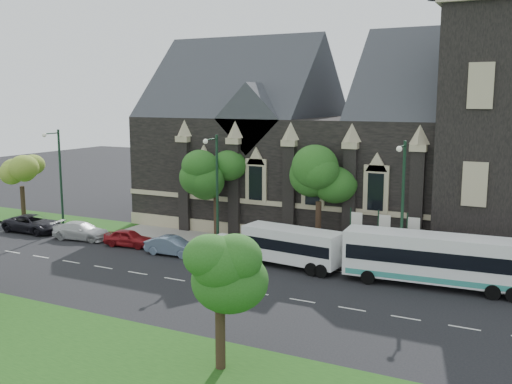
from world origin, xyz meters
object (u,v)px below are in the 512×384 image
Objects in this scene: tree_park_east at (225,266)px; tree_walk_left at (219,171)px; shuttle_bus at (292,245)px; box_trailer at (226,245)px; car_far_red at (128,238)px; banner_flag_center at (382,233)px; tour_coach at (436,259)px; banner_flag_left at (354,230)px; sedan at (172,246)px; tree_walk_right at (323,177)px; banner_flag_right at (411,236)px; tree_walk_far at (24,171)px; street_lamp_mid at (216,186)px; car_far_white at (81,231)px; car_far_black at (33,224)px; street_lamp_far at (59,174)px; street_lamp_near at (402,201)px.

tree_walk_left reaches higher than tree_park_east.
box_trailer is (-5.37, 0.15, -0.70)m from shuttle_bus.
car_far_red is at bearing -135.49° from tree_walk_left.
banner_flag_center reaches higher than box_trailer.
tour_coach is 3.84× the size of box_trailer.
banner_flag_left is (12.08, -1.70, -3.35)m from tree_walk_left.
tour_coach reaches higher than sedan.
banner_flag_right is at bearing -13.60° from tree_walk_right.
banner_flag_center is 0.94× the size of sedan.
tree_walk_left reaches higher than tree_walk_far.
tree_walk_far is 0.55× the size of tour_coach.
car_far_red is at bearing -166.96° from street_lamp_mid.
banner_flag_left reaches higher than car_far_white.
car_far_black is at bearing 82.28° from car_far_red.
street_lamp_far is (-23.21, -3.62, -0.71)m from tree_walk_right.
car_far_black is (-31.89, -1.50, -4.35)m from street_lamp_near.
sedan is 9.64m from car_far_white.
street_lamp_near is at bearing -88.50° from car_far_black.
shuttle_bus is at bearing 102.51° from tree_park_east.
tree_walk_left is 16.22m from street_lamp_near.
tree_walk_left is 0.85× the size of street_lamp_near.
tree_walk_right reaches higher than shuttle_bus.
tree_park_east is 0.86× the size of shuttle_bus.
tree_walk_far is 1.57× the size of banner_flag_right.
tour_coach is (9.24, -4.59, -4.02)m from tree_walk_right.
banner_flag_left is at bearing -88.95° from car_far_white.
sedan is at bearing -154.98° from box_trailer.
tree_walk_left is 16.52m from banner_flag_right.
street_lamp_mid is 1.80× the size of car_far_white.
tour_coach is at bearing -1.71° from street_lamp_far.
car_far_white is at bearing -164.94° from tree_walk_right.
street_lamp_far reaches higher than car_far_white.
street_lamp_near and street_lamp_far have the same top height.
banner_flag_left and banner_flag_center have the same top height.
car_far_black is at bearing -141.59° from street_lamp_far.
car_far_white is (-24.44, -3.50, -1.66)m from banner_flag_center.
shuttle_bus is 1.33× the size of car_far_black.
tree_walk_right is 8.86m from box_trailer.
street_lamp_near is at bearing -27.18° from banner_flag_left.
tree_walk_far is at bearing 67.25° from car_far_red.
tree_park_east is 0.82× the size of tree_walk_left.
car_far_black is at bearing -162.39° from tree_walk_left.
tree_walk_right is 6.31m from shuttle_bus.
street_lamp_near is at bearing -4.66° from tree_walk_far.
car_far_black is (5.93, -4.58, -3.86)m from tree_walk_far.
shuttle_bus is at bearing -28.53° from tree_walk_left.
tour_coach reaches higher than shuttle_bus.
street_lamp_near reaches higher than sedan.
street_lamp_near is 32.22m from car_far_black.
street_lamp_mid is (-10.18, 16.42, 0.49)m from tree_park_east.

